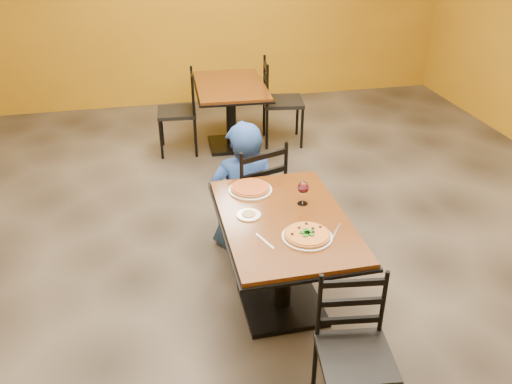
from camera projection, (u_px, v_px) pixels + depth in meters
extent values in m
cube|color=black|center=(266.00, 265.00, 4.21)|extent=(7.00, 8.00, 0.01)
cube|color=#592C0E|center=(284.00, 220.00, 3.43)|extent=(0.80, 1.20, 0.03)
cube|color=black|center=(284.00, 223.00, 3.44)|extent=(0.83, 1.23, 0.02)
cylinder|color=black|center=(283.00, 265.00, 3.61)|extent=(0.12, 0.12, 0.66)
cube|color=black|center=(282.00, 304.00, 3.78)|extent=(0.55, 0.55, 0.04)
cube|color=#592C0E|center=(230.00, 85.00, 5.89)|extent=(0.81, 1.17, 0.03)
cube|color=black|center=(230.00, 88.00, 5.90)|extent=(0.84, 1.20, 0.02)
cylinder|color=black|center=(231.00, 116.00, 6.06)|extent=(0.11, 0.11, 0.66)
cube|color=black|center=(232.00, 144.00, 6.23)|extent=(0.55, 0.55, 0.04)
imported|color=navy|center=(243.00, 185.00, 4.25)|extent=(0.58, 0.40, 1.09)
cylinder|color=white|center=(307.00, 237.00, 3.22)|extent=(0.31, 0.31, 0.01)
cylinder|color=#7F3009|center=(307.00, 235.00, 3.21)|extent=(0.28, 0.28, 0.02)
cylinder|color=white|center=(250.00, 190.00, 3.74)|extent=(0.31, 0.31, 0.01)
cylinder|color=#B86923|center=(250.00, 188.00, 3.73)|extent=(0.28, 0.28, 0.02)
cylinder|color=white|center=(249.00, 215.00, 3.44)|extent=(0.16, 0.16, 0.01)
cylinder|color=tan|center=(249.00, 214.00, 3.44)|extent=(0.09, 0.09, 0.01)
cube|color=silver|center=(265.00, 241.00, 3.19)|extent=(0.08, 0.18, 0.00)
cube|color=silver|center=(336.00, 232.00, 3.27)|extent=(0.14, 0.18, 0.00)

